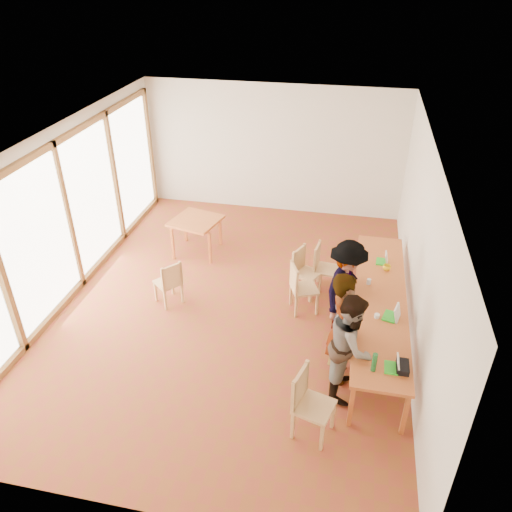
{
  "coord_description": "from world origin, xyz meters",
  "views": [
    {
      "loc": [
        1.87,
        -6.98,
        5.39
      ],
      "look_at": [
        0.43,
        -0.08,
        1.1
      ],
      "focal_mm": 35.0,
      "sensor_mm": 36.0,
      "label": 1
    }
  ],
  "objects": [
    {
      "name": "black_pouch",
      "position": [
        2.76,
        -1.91,
        0.8
      ],
      "size": [
        0.16,
        0.26,
        0.09
      ],
      "primitive_type": "cube",
      "color": "black",
      "rests_on": "communal_table"
    },
    {
      "name": "laptop_near",
      "position": [
        2.66,
        -1.93,
        0.81
      ],
      "size": [
        0.21,
        0.24,
        0.2
      ],
      "rotation": [
        0.0,
        0.0,
        -0.01
      ],
      "color": "green",
      "rests_on": "communal_table"
    },
    {
      "name": "wall_back",
      "position": [
        0.0,
        4.0,
        1.5
      ],
      "size": [
        6.0,
        0.1,
        3.0
      ],
      "primitive_type": "cube",
      "color": "beige",
      "rests_on": "ground"
    },
    {
      "name": "chair_spare",
      "position": [
        -1.07,
        -0.22,
        0.53
      ],
      "size": [
        0.57,
        0.57,
        0.46
      ],
      "rotation": [
        0.0,
        0.0,
        2.45
      ],
      "color": "tan",
      "rests_on": "ground"
    },
    {
      "name": "person_far",
      "position": [
        1.94,
        -0.28,
        0.82
      ],
      "size": [
        0.97,
        1.22,
        1.65
      ],
      "primitive_type": "imported",
      "rotation": [
        0.0,
        0.0,
        1.18
      ],
      "color": "gray",
      "rests_on": "ground"
    },
    {
      "name": "chair_far",
      "position": [
        1.15,
        0.63,
        0.55
      ],
      "size": [
        0.55,
        0.55,
        0.48
      ],
      "rotation": [
        0.0,
        0.0,
        -0.42
      ],
      "color": "tan",
      "rests_on": "ground"
    },
    {
      "name": "laptop_mid",
      "position": [
        2.67,
        -0.84,
        0.81
      ],
      "size": [
        0.29,
        0.31,
        0.22
      ],
      "rotation": [
        0.0,
        0.0,
        -0.26
      ],
      "color": "green",
      "rests_on": "communal_table"
    },
    {
      "name": "ground",
      "position": [
        0.0,
        0.0,
        0.0
      ],
      "size": [
        8.0,
        8.0,
        0.0
      ],
      "primitive_type": "plane",
      "color": "#943C23",
      "rests_on": "ground"
    },
    {
      "name": "person_near",
      "position": [
        1.96,
        -1.4,
        0.89
      ],
      "size": [
        0.43,
        0.65,
        1.78
      ],
      "primitive_type": "imported",
      "rotation": [
        0.0,
        0.0,
        1.57
      ],
      "color": "gray",
      "rests_on": "ground"
    },
    {
      "name": "green_bottle",
      "position": [
        2.39,
        -2.01,
        0.89
      ],
      "size": [
        0.07,
        0.07,
        0.28
      ],
      "primitive_type": "cylinder",
      "color": "#1B622B",
      "rests_on": "communal_table"
    },
    {
      "name": "laptop_far",
      "position": [
        2.55,
        0.73,
        0.8
      ],
      "size": [
        0.21,
        0.24,
        0.2
      ],
      "rotation": [
        0.0,
        0.0,
        -0.06
      ],
      "color": "green",
      "rests_on": "communal_table"
    },
    {
      "name": "window_wall",
      "position": [
        -2.96,
        0.0,
        1.5
      ],
      "size": [
        0.1,
        8.0,
        3.0
      ],
      "primitive_type": "cube",
      "color": "white",
      "rests_on": "ground"
    },
    {
      "name": "yellow_mug",
      "position": [
        2.6,
        0.48,
        0.8
      ],
      "size": [
        0.16,
        0.16,
        0.11
      ],
      "primitive_type": "imported",
      "rotation": [
        0.0,
        0.0,
        0.23
      ],
      "color": "yellow",
      "rests_on": "communal_table"
    },
    {
      "name": "wall_right",
      "position": [
        3.0,
        0.0,
        1.5
      ],
      "size": [
        0.1,
        8.0,
        3.0
      ],
      "primitive_type": "cube",
      "color": "beige",
      "rests_on": "ground"
    },
    {
      "name": "communal_table",
      "position": [
        2.5,
        -0.36,
        0.7
      ],
      "size": [
        0.8,
        4.0,
        0.75
      ],
      "color": "#C5652B",
      "rests_on": "ground"
    },
    {
      "name": "side_table",
      "position": [
        -1.18,
        1.64,
        0.67
      ],
      "size": [
        0.9,
        0.9,
        0.75
      ],
      "rotation": [
        0.0,
        0.0,
        -0.24
      ],
      "color": "#C5652B",
      "rests_on": "ground"
    },
    {
      "name": "wall_front",
      "position": [
        0.0,
        -4.0,
        1.5
      ],
      "size": [
        6.0,
        0.1,
        3.0
      ],
      "primitive_type": "cube",
      "color": "beige",
      "rests_on": "ground"
    },
    {
      "name": "chair_mid",
      "position": [
        1.16,
        0.05,
        0.57
      ],
      "size": [
        0.56,
        0.56,
        0.49
      ],
      "rotation": [
        0.0,
        0.0,
        0.39
      ],
      "color": "tan",
      "rests_on": "ground"
    },
    {
      "name": "person_mid",
      "position": [
        2.08,
        -1.65,
        0.81
      ],
      "size": [
        0.68,
        0.84,
        1.63
      ],
      "primitive_type": "imported",
      "rotation": [
        0.0,
        0.0,
        1.49
      ],
      "color": "gray",
      "rests_on": "ground"
    },
    {
      "name": "chair_near",
      "position": [
        1.59,
        -2.49,
        0.61
      ],
      "size": [
        0.57,
        0.57,
        0.53
      ],
      "rotation": [
        0.0,
        0.0,
        -0.28
      ],
      "color": "tan",
      "rests_on": "ground"
    },
    {
      "name": "condiment_cup",
      "position": [
        2.44,
        -0.87,
        0.78
      ],
      "size": [
        0.08,
        0.08,
        0.06
      ],
      "primitive_type": "cylinder",
      "color": "white",
      "rests_on": "communal_table"
    },
    {
      "name": "chair_empty",
      "position": [
        1.47,
        0.81,
        0.56
      ],
      "size": [
        0.47,
        0.47,
        0.48
      ],
      "rotation": [
        0.0,
        0.0,
        -0.12
      ],
      "color": "tan",
      "rests_on": "ground"
    },
    {
      "name": "ceiling",
      "position": [
        0.0,
        0.0,
        3.02
      ],
      "size": [
        6.0,
        8.0,
        0.04
      ],
      "primitive_type": "cube",
      "color": "white",
      "rests_on": "wall_back"
    },
    {
      "name": "clear_glass",
      "position": [
        2.3,
        0.0,
        0.8
      ],
      "size": [
        0.07,
        0.07,
        0.09
      ],
      "primitive_type": "cylinder",
      "color": "silver",
      "rests_on": "communal_table"
    },
    {
      "name": "pink_phone",
      "position": [
        2.19,
        -0.72,
        0.76
      ],
      "size": [
        0.05,
        0.1,
        0.01
      ],
      "primitive_type": "cube",
      "color": "#D83A62",
      "rests_on": "communal_table"
    }
  ]
}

